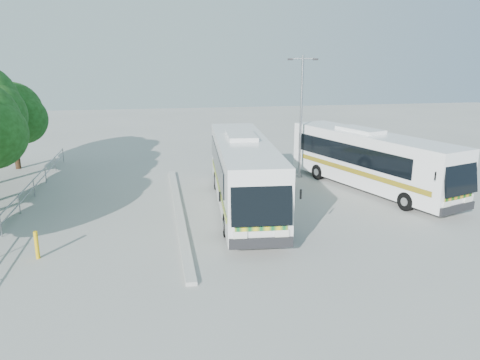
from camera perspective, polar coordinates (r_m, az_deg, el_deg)
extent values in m
plane|color=#A3A39D|center=(22.05, -1.21, -5.17)|extent=(100.00, 100.00, 0.00)
cube|color=#B2B2AD|center=(23.69, -7.50, -3.66)|extent=(0.40, 16.00, 0.15)
cylinder|color=gray|center=(26.20, -24.88, -1.14)|extent=(0.06, 22.00, 0.06)
cylinder|color=gray|center=(26.31, -24.79, -1.97)|extent=(0.06, 22.00, 0.06)
cylinder|color=gray|center=(35.80, -21.02, 2.53)|extent=(0.06, 0.06, 1.00)
cylinder|color=#382314|center=(35.58, -25.62, 3.44)|extent=(0.36, 0.36, 2.77)
sphere|color=#16340E|center=(35.23, -26.09, 7.45)|extent=(4.03, 4.03, 4.03)
sphere|color=#16340E|center=(34.60, -25.01, 6.72)|extent=(3.28, 3.28, 3.28)
sphere|color=#16340E|center=(35.95, -26.89, 8.29)|extent=(3.02, 3.02, 3.02)
cube|color=silver|center=(23.67, 0.39, 1.10)|extent=(3.48, 12.43, 3.12)
cube|color=black|center=(17.68, 2.65, -2.45)|extent=(2.38, 0.64, 1.99)
cube|color=black|center=(24.07, -2.85, 2.25)|extent=(0.79, 9.79, 1.13)
cube|color=black|center=(24.35, 3.27, 2.40)|extent=(0.79, 9.79, 1.13)
cube|color=#0D5D2B|center=(23.42, -2.70, -0.56)|extent=(0.83, 10.61, 0.29)
cylinder|color=black|center=(20.18, -1.61, -5.57)|extent=(0.38, 1.04, 1.02)
cylinder|color=black|center=(20.48, 4.88, -5.31)|extent=(0.38, 1.04, 1.02)
cylinder|color=black|center=(27.28, -2.85, -0.09)|extent=(0.38, 1.04, 1.02)
cylinder|color=black|center=(27.50, 1.96, 0.04)|extent=(0.38, 1.04, 1.02)
cube|color=white|center=(27.90, 15.59, 2.46)|extent=(6.02, 11.79, 2.95)
cube|color=black|center=(24.14, 25.33, 0.55)|extent=(2.25, 1.13, 1.88)
cube|color=black|center=(27.40, 12.95, 3.19)|extent=(3.02, 8.82, 1.07)
cube|color=black|center=(29.09, 16.58, 3.61)|extent=(3.02, 8.82, 1.07)
cube|color=#0B4E0D|center=(26.98, 14.06, 0.93)|extent=(3.25, 9.55, 0.27)
cylinder|color=black|center=(24.96, 19.62, -2.47)|extent=(0.59, 1.01, 0.97)
cylinder|color=black|center=(26.60, 22.76, -1.73)|extent=(0.59, 1.01, 0.97)
cylinder|color=black|center=(29.87, 9.51, 0.99)|extent=(0.59, 1.01, 0.97)
cylinder|color=black|center=(31.25, 12.66, 1.45)|extent=(0.59, 1.01, 0.97)
cylinder|color=#95989D|center=(29.73, 7.44, 7.50)|extent=(0.19, 0.19, 7.59)
cylinder|color=#95989D|center=(29.49, 7.68, 14.47)|extent=(1.48, 0.49, 0.08)
cube|color=black|center=(29.47, 6.15, 14.42)|extent=(0.37, 0.26, 0.11)
cube|color=black|center=(29.52, 9.20, 14.32)|extent=(0.37, 0.26, 0.11)
cylinder|color=gold|center=(19.69, -23.54, -7.28)|extent=(0.19, 0.19, 1.11)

